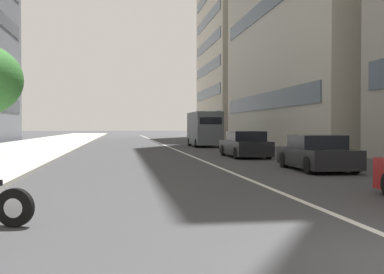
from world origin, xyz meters
name	(u,v)px	position (x,y,z in m)	size (l,w,h in m)	color
sidewalk_right_plaza	(19,149)	(30.00, 11.16, 0.07)	(160.00, 8.16, 0.15)	#B2ADA3
lane_centre_stripe	(168,146)	(35.00, 0.00, 0.00)	(110.00, 0.16, 0.01)	silver
car_mid_block_traffic	(317,154)	(12.18, -3.43, 0.63)	(4.19, 2.00, 1.35)	black
car_lead_in_lane	(245,145)	(20.16, -2.76, 0.66)	(4.65, 1.94, 1.43)	black
delivery_van_ahead	(204,128)	(34.02, -2.99, 1.54)	(5.48, 2.23, 2.89)	#4C5156
office_tower_near_left	(263,12)	(65.04, -17.77, 19.37)	(20.94, 17.49, 38.74)	beige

